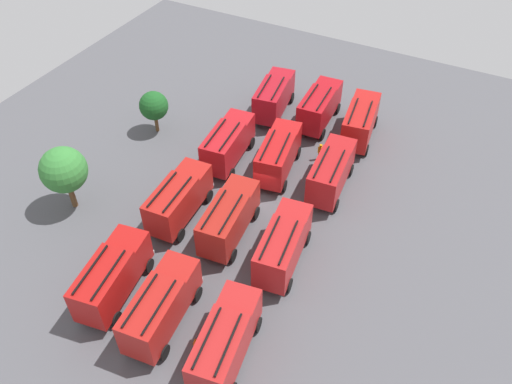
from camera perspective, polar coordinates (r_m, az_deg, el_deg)
ground_plane at (r=44.02m, az=0.00°, el=-1.33°), size 63.36×63.36×0.00m
fire_truck_0 at (r=33.46m, az=-3.40°, el=-16.12°), size 7.48×3.60×3.88m
fire_truck_1 at (r=38.09m, az=3.03°, el=-5.83°), size 7.45×3.48×3.88m
fire_truck_2 at (r=44.35m, az=8.37°, el=2.31°), size 7.39×3.27×3.88m
fire_truck_3 at (r=50.73m, az=11.54°, el=7.80°), size 7.47×3.55×3.88m
fire_truck_4 at (r=35.37m, az=-10.49°, el=-12.26°), size 7.42×3.38×3.88m
fire_truck_5 at (r=39.98m, az=-3.03°, el=-2.80°), size 7.42×3.39×3.88m
fire_truck_6 at (r=45.73m, az=2.50°, el=4.27°), size 7.50×3.71×3.88m
fire_truck_7 at (r=52.18m, az=7.07°, el=9.49°), size 7.33×3.09×3.88m
fire_truck_8 at (r=37.62m, az=-15.68°, el=-8.88°), size 7.49×3.66×3.88m
fire_truck_9 at (r=41.88m, az=-8.57°, el=-0.69°), size 7.34×3.14×3.88m
fire_truck_10 at (r=47.02m, az=-3.12°, el=5.51°), size 7.41×3.34×3.88m
fire_truck_11 at (r=53.34m, az=2.01°, el=10.64°), size 7.49×3.65×3.88m
firefighter_0 at (r=42.01m, az=3.74°, el=-2.38°), size 0.48×0.43×1.66m
firefighter_1 at (r=48.23m, az=7.16°, el=4.52°), size 0.47×0.47×1.71m
tree_0 at (r=43.98m, az=-20.61°, el=2.30°), size 3.83×3.83×5.93m
tree_1 at (r=51.31m, az=-11.30°, el=9.37°), size 2.83×2.83×4.38m
traffic_cone_0 at (r=49.25m, az=-6.19°, el=4.54°), size 0.39×0.39×0.56m
traffic_cone_1 at (r=35.74m, az=-6.73°, el=-16.13°), size 0.44×0.44×0.63m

